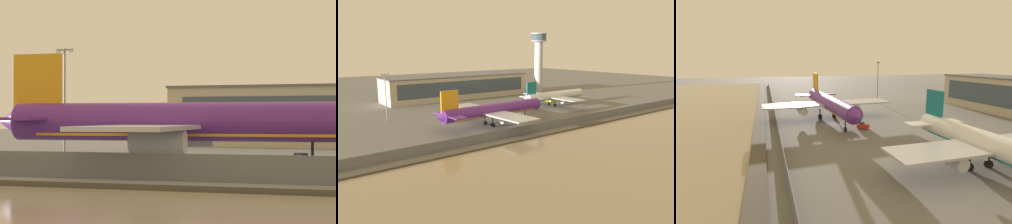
% 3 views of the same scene
% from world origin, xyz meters
% --- Properties ---
extents(ground_plane, '(500.00, 500.00, 0.00)m').
position_xyz_m(ground_plane, '(0.00, 0.00, 0.00)').
color(ground_plane, '#66635E').
extents(shoreline_seawall, '(320.00, 3.00, 0.50)m').
position_xyz_m(shoreline_seawall, '(0.00, -20.50, 0.25)').
color(shoreline_seawall, '#474238').
rests_on(shoreline_seawall, ground).
extents(perimeter_fence, '(280.00, 0.10, 2.75)m').
position_xyz_m(perimeter_fence, '(0.00, -16.00, 1.38)').
color(perimeter_fence, slate).
rests_on(perimeter_fence, ground).
extents(cargo_jet_purple, '(47.66, 40.77, 14.02)m').
position_xyz_m(cargo_jet_purple, '(-6.81, 0.47, 5.35)').
color(cargo_jet_purple, '#602889').
rests_on(cargo_jet_purple, ground).
extents(passenger_jet_white_teal, '(40.68, 34.51, 12.34)m').
position_xyz_m(passenger_jet_white_teal, '(40.33, 16.21, 4.71)').
color(passenger_jet_white_teal, white).
rests_on(passenger_jet_white_teal, ground).
extents(baggage_tug, '(3.31, 3.46, 1.80)m').
position_xyz_m(baggage_tug, '(7.07, 6.70, 0.81)').
color(baggage_tug, red).
rests_on(baggage_tug, ground).
extents(apron_light_mast_apron_west, '(3.20, 0.40, 18.06)m').
position_xyz_m(apron_light_mast_apron_west, '(-35.49, 29.80, 10.28)').
color(apron_light_mast_apron_west, gray).
rests_on(apron_light_mast_apron_west, ground).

